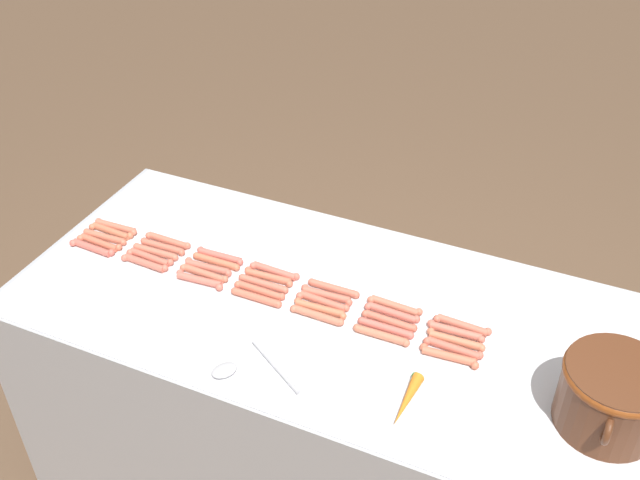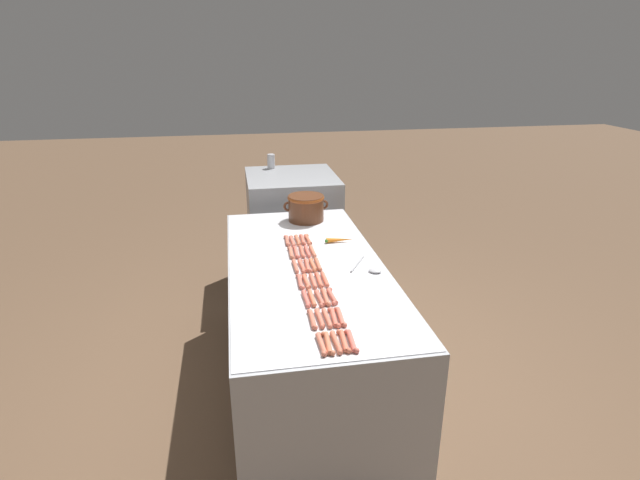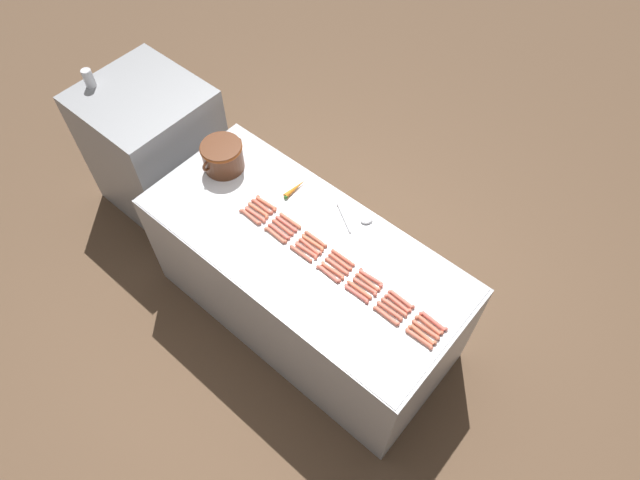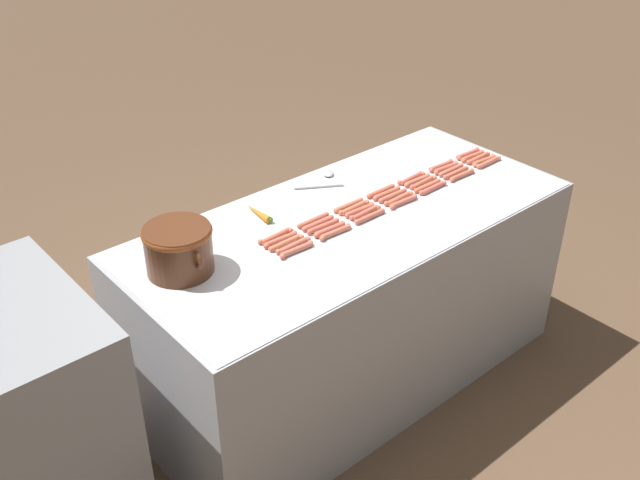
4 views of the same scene
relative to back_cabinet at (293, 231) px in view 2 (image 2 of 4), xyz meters
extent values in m
plane|color=brown|center=(-0.11, -1.52, -0.49)|extent=(20.00, 20.00, 0.00)
cube|color=#ADAFB5|center=(-0.11, -1.52, -0.07)|extent=(0.85, 1.92, 0.85)
cube|color=silver|center=(-0.11, -1.52, 0.36)|extent=(0.84, 1.88, 0.00)
cube|color=#939599|center=(0.00, 0.00, 0.00)|extent=(0.74, 0.78, 0.98)
cylinder|color=#D56C53|center=(-0.17, -2.33, 0.37)|extent=(0.03, 0.14, 0.02)
sphere|color=#D56C53|center=(-0.17, -2.41, 0.37)|extent=(0.02, 0.02, 0.02)
sphere|color=#D56C53|center=(-0.17, -2.26, 0.37)|extent=(0.02, 0.02, 0.02)
cylinder|color=#D66A52|center=(-0.17, -2.14, 0.37)|extent=(0.03, 0.14, 0.02)
sphere|color=#D66A52|center=(-0.17, -2.21, 0.37)|extent=(0.02, 0.02, 0.02)
sphere|color=#D66A52|center=(-0.18, -2.07, 0.37)|extent=(0.02, 0.02, 0.02)
cylinder|color=#D76355|center=(-0.17, -1.94, 0.37)|extent=(0.03, 0.14, 0.02)
sphere|color=#D76355|center=(-0.17, -2.02, 0.37)|extent=(0.02, 0.02, 0.02)
sphere|color=#D76355|center=(-0.17, -1.87, 0.37)|extent=(0.02, 0.02, 0.02)
cylinder|color=#D46855|center=(-0.17, -1.76, 0.37)|extent=(0.03, 0.14, 0.02)
sphere|color=#D46855|center=(-0.17, -1.83, 0.37)|extent=(0.02, 0.02, 0.02)
sphere|color=#D46855|center=(-0.18, -1.69, 0.37)|extent=(0.02, 0.02, 0.02)
cylinder|color=#CC6750|center=(-0.17, -1.56, 0.37)|extent=(0.02, 0.14, 0.02)
sphere|color=#CC6750|center=(-0.17, -1.63, 0.37)|extent=(0.02, 0.02, 0.02)
sphere|color=#CC6750|center=(-0.17, -1.49, 0.37)|extent=(0.02, 0.02, 0.02)
cylinder|color=#CB6C52|center=(-0.17, -1.37, 0.37)|extent=(0.03, 0.14, 0.02)
sphere|color=#CB6C52|center=(-0.17, -1.44, 0.37)|extent=(0.02, 0.02, 0.02)
sphere|color=#CB6C52|center=(-0.18, -1.30, 0.37)|extent=(0.02, 0.02, 0.02)
cylinder|color=#CC6952|center=(-0.17, -1.18, 0.37)|extent=(0.03, 0.14, 0.02)
sphere|color=#CC6952|center=(-0.17, -1.25, 0.37)|extent=(0.02, 0.02, 0.02)
sphere|color=#CC6952|center=(-0.18, -1.10, 0.37)|extent=(0.02, 0.02, 0.02)
cylinder|color=#CB6D4D|center=(-0.14, -2.33, 0.37)|extent=(0.03, 0.14, 0.02)
sphere|color=#CB6D4D|center=(-0.14, -2.40, 0.37)|extent=(0.02, 0.02, 0.02)
sphere|color=#CB6D4D|center=(-0.15, -2.26, 0.37)|extent=(0.02, 0.02, 0.02)
cylinder|color=#CC6851|center=(-0.14, -2.13, 0.37)|extent=(0.03, 0.14, 0.02)
sphere|color=#CC6851|center=(-0.14, -2.20, 0.37)|extent=(0.02, 0.02, 0.02)
sphere|color=#CC6851|center=(-0.14, -2.06, 0.37)|extent=(0.02, 0.02, 0.02)
cylinder|color=#D46D4C|center=(-0.14, -1.94, 0.37)|extent=(0.02, 0.14, 0.02)
sphere|color=#D46D4C|center=(-0.14, -2.01, 0.37)|extent=(0.02, 0.02, 0.02)
sphere|color=#D46D4C|center=(-0.14, -1.87, 0.37)|extent=(0.02, 0.02, 0.02)
cylinder|color=#D16A4E|center=(-0.14, -1.76, 0.37)|extent=(0.03, 0.14, 0.02)
sphere|color=#D16A4E|center=(-0.15, -1.83, 0.37)|extent=(0.02, 0.02, 0.02)
sphere|color=#D16A4E|center=(-0.14, -1.69, 0.37)|extent=(0.02, 0.02, 0.02)
cylinder|color=#D06751|center=(-0.14, -1.57, 0.37)|extent=(0.03, 0.14, 0.02)
sphere|color=#D06751|center=(-0.14, -1.64, 0.37)|extent=(0.02, 0.02, 0.02)
sphere|color=#D06751|center=(-0.13, -1.50, 0.37)|extent=(0.02, 0.02, 0.02)
cylinder|color=#D56655|center=(-0.14, -1.37, 0.37)|extent=(0.03, 0.14, 0.02)
sphere|color=#D56655|center=(-0.14, -1.44, 0.37)|extent=(0.02, 0.02, 0.02)
sphere|color=#D56655|center=(-0.15, -1.30, 0.37)|extent=(0.02, 0.02, 0.02)
cylinder|color=#D06A56|center=(-0.14, -1.19, 0.37)|extent=(0.03, 0.14, 0.02)
sphere|color=#D06A56|center=(-0.15, -1.26, 0.37)|extent=(0.02, 0.02, 0.02)
sphere|color=#D06A56|center=(-0.14, -1.11, 0.37)|extent=(0.02, 0.02, 0.02)
cylinder|color=#D36C51|center=(-0.11, -2.33, 0.37)|extent=(0.03, 0.14, 0.02)
sphere|color=#D36C51|center=(-0.11, -2.40, 0.37)|extent=(0.02, 0.02, 0.02)
sphere|color=#D36C51|center=(-0.10, -2.26, 0.37)|extent=(0.02, 0.02, 0.02)
cylinder|color=#CD6D54|center=(-0.11, -2.14, 0.37)|extent=(0.03, 0.14, 0.02)
sphere|color=#CD6D54|center=(-0.11, -2.21, 0.37)|extent=(0.02, 0.02, 0.02)
sphere|color=#CD6D54|center=(-0.11, -2.07, 0.37)|extent=(0.02, 0.02, 0.02)
cylinder|color=#CA6754|center=(-0.11, -1.95, 0.37)|extent=(0.03, 0.14, 0.02)
sphere|color=#CA6754|center=(-0.11, -2.02, 0.37)|extent=(0.02, 0.02, 0.02)
sphere|color=#CA6754|center=(-0.10, -1.88, 0.37)|extent=(0.02, 0.02, 0.02)
cylinder|color=#D06A54|center=(-0.11, -1.76, 0.37)|extent=(0.02, 0.14, 0.02)
sphere|color=#D06A54|center=(-0.11, -1.83, 0.37)|extent=(0.02, 0.02, 0.02)
sphere|color=#D06A54|center=(-0.11, -1.69, 0.37)|extent=(0.02, 0.02, 0.02)
cylinder|color=#CF6750|center=(-0.11, -1.57, 0.37)|extent=(0.03, 0.14, 0.02)
sphere|color=#CF6750|center=(-0.10, -1.64, 0.37)|extent=(0.02, 0.02, 0.02)
sphere|color=#CF6750|center=(-0.11, -1.50, 0.37)|extent=(0.02, 0.02, 0.02)
cylinder|color=#CD654E|center=(-0.11, -1.37, 0.37)|extent=(0.03, 0.14, 0.02)
sphere|color=#CD654E|center=(-0.11, -1.44, 0.37)|extent=(0.02, 0.02, 0.02)
sphere|color=#CD654E|center=(-0.11, -1.30, 0.37)|extent=(0.02, 0.02, 0.02)
cylinder|color=#D27251|center=(-0.11, -1.18, 0.37)|extent=(0.03, 0.14, 0.02)
sphere|color=#D27251|center=(-0.11, -1.25, 0.37)|extent=(0.02, 0.02, 0.02)
sphere|color=#D27251|center=(-0.11, -1.11, 0.37)|extent=(0.02, 0.02, 0.02)
cylinder|color=#D5694D|center=(-0.08, -2.33, 0.37)|extent=(0.03, 0.14, 0.02)
sphere|color=#D5694D|center=(-0.07, -2.40, 0.37)|extent=(0.02, 0.02, 0.02)
sphere|color=#D5694D|center=(-0.08, -2.26, 0.37)|extent=(0.02, 0.02, 0.02)
cylinder|color=#D66753|center=(-0.08, -2.14, 0.37)|extent=(0.03, 0.14, 0.02)
sphere|color=#D66753|center=(-0.07, -2.21, 0.37)|extent=(0.02, 0.02, 0.02)
sphere|color=#D66753|center=(-0.08, -2.07, 0.37)|extent=(0.02, 0.02, 0.02)
cylinder|color=#CC6D52|center=(-0.08, -1.95, 0.37)|extent=(0.03, 0.14, 0.02)
sphere|color=#CC6D52|center=(-0.08, -2.02, 0.37)|extent=(0.02, 0.02, 0.02)
sphere|color=#CC6D52|center=(-0.08, -1.87, 0.37)|extent=(0.02, 0.02, 0.02)
cylinder|color=#D8684E|center=(-0.08, -1.76, 0.37)|extent=(0.03, 0.14, 0.02)
sphere|color=#D8684E|center=(-0.07, -1.83, 0.37)|extent=(0.02, 0.02, 0.02)
sphere|color=#D8684E|center=(-0.08, -1.68, 0.37)|extent=(0.02, 0.02, 0.02)
cylinder|color=#D26F4D|center=(-0.08, -1.56, 0.37)|extent=(0.03, 0.14, 0.02)
sphere|color=#D26F4D|center=(-0.08, -1.63, 0.37)|extent=(0.02, 0.02, 0.02)
sphere|color=#D26F4D|center=(-0.07, -1.49, 0.37)|extent=(0.02, 0.02, 0.02)
cylinder|color=#D76556|center=(-0.08, -1.37, 0.37)|extent=(0.02, 0.14, 0.02)
sphere|color=#D76556|center=(-0.08, -1.44, 0.37)|extent=(0.02, 0.02, 0.02)
sphere|color=#D76556|center=(-0.08, -1.29, 0.37)|extent=(0.02, 0.02, 0.02)
cylinder|color=#CE6450|center=(-0.08, -1.17, 0.37)|extent=(0.03, 0.14, 0.02)
sphere|color=#CE6450|center=(-0.07, -1.25, 0.37)|extent=(0.02, 0.02, 0.02)
sphere|color=#CE6450|center=(-0.08, -1.10, 0.37)|extent=(0.02, 0.02, 0.02)
cylinder|color=#D86354|center=(-0.05, -2.33, 0.37)|extent=(0.03, 0.14, 0.02)
sphere|color=#D86354|center=(-0.04, -2.40, 0.37)|extent=(0.02, 0.02, 0.02)
sphere|color=#D86354|center=(-0.05, -2.26, 0.37)|extent=(0.02, 0.02, 0.02)
cylinder|color=#CE6754|center=(-0.05, -2.14, 0.37)|extent=(0.03, 0.14, 0.02)
sphere|color=#CE6754|center=(-0.04, -2.21, 0.37)|extent=(0.02, 0.02, 0.02)
sphere|color=#CE6754|center=(-0.05, -2.07, 0.37)|extent=(0.02, 0.02, 0.02)
cylinder|color=#D66756|center=(-0.05, -1.94, 0.37)|extent=(0.03, 0.14, 0.02)
sphere|color=#D66756|center=(-0.05, -2.01, 0.37)|extent=(0.02, 0.02, 0.02)
sphere|color=#D66756|center=(-0.04, -1.87, 0.37)|extent=(0.02, 0.02, 0.02)
cylinder|color=#D6674E|center=(-0.05, -1.75, 0.37)|extent=(0.02, 0.14, 0.02)
sphere|color=#D6674E|center=(-0.05, -1.82, 0.37)|extent=(0.02, 0.02, 0.02)
sphere|color=#D6674E|center=(-0.05, -1.68, 0.37)|extent=(0.02, 0.02, 0.02)
cylinder|color=#C96D52|center=(-0.05, -1.56, 0.37)|extent=(0.02, 0.14, 0.02)
sphere|color=#C96D52|center=(-0.05, -1.63, 0.37)|extent=(0.02, 0.02, 0.02)
sphere|color=#C96D52|center=(-0.05, -1.49, 0.37)|extent=(0.02, 0.02, 0.02)
cylinder|color=#CC6F52|center=(-0.05, -1.37, 0.37)|extent=(0.02, 0.14, 0.02)
sphere|color=#CC6F52|center=(-0.05, -1.44, 0.37)|extent=(0.02, 0.02, 0.02)
sphere|color=#CC6F52|center=(-0.05, -1.30, 0.37)|extent=(0.02, 0.02, 0.02)
cylinder|color=#D56B4D|center=(-0.04, -1.18, 0.37)|extent=(0.03, 0.14, 0.02)
sphere|color=#D56B4D|center=(-0.05, -1.25, 0.37)|extent=(0.02, 0.02, 0.02)
sphere|color=#D56B4D|center=(-0.04, -1.11, 0.37)|extent=(0.02, 0.02, 0.02)
cylinder|color=#562D19|center=(0.00, -0.78, 0.45)|extent=(0.24, 0.24, 0.18)
torus|color=brown|center=(0.00, -0.78, 0.52)|extent=(0.25, 0.25, 0.03)
torus|color=#562D19|center=(-0.12, -0.78, 0.46)|extent=(0.07, 0.02, 0.07)
torus|color=#562D19|center=(0.13, -0.78, 0.46)|extent=(0.07, 0.02, 0.07)
cylinder|color=#B7B7BC|center=(0.17, -1.58, 0.36)|extent=(0.12, 0.19, 0.01)
ellipsoid|color=#B7B7BC|center=(0.24, -1.69, 0.37)|extent=(0.09, 0.08, 0.02)
cone|color=orange|center=(0.15, -1.23, 0.37)|extent=(0.17, 0.04, 0.03)
sphere|color=#387F2D|center=(0.06, -1.23, 0.37)|extent=(0.02, 0.02, 0.02)
cylinder|color=#BCBCC1|center=(-0.14, 0.29, 0.55)|extent=(0.07, 0.07, 0.12)
cylinder|color=silver|center=(-0.14, 0.29, 0.62)|extent=(0.06, 0.06, 0.00)
camera|label=1|loc=(1.34, -0.94, 1.77)|focal=41.16mm
camera|label=2|loc=(-0.47, -3.99, 1.47)|focal=27.65mm
camera|label=3|loc=(-1.36, -2.72, 2.86)|focal=31.03mm
camera|label=4|loc=(-2.01, 0.29, 1.86)|focal=41.42mm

